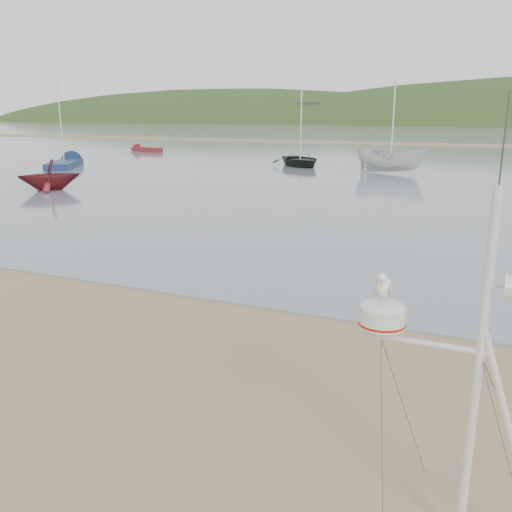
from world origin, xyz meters
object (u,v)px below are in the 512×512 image
at_px(dinghy_red_far, 141,149).
at_px(boat_dark, 301,134).
at_px(boat_red, 48,161).
at_px(boat_white, 392,138).
at_px(mast_rig, 462,450).
at_px(sailboat_blue_near, 70,162).

bearing_deg(dinghy_red_far, boat_dark, -22.72).
xyz_separation_m(boat_red, boat_white, (15.42, 16.09, 0.84)).
bearing_deg(boat_white, dinghy_red_far, 70.87).
distance_m(mast_rig, dinghy_red_far, 57.41).
height_order(boat_dark, boat_white, boat_dark).
relative_size(boat_dark, boat_white, 1.02).
relative_size(sailboat_blue_near, dinghy_red_far, 1.46).
bearing_deg(boat_white, sailboat_blue_near, 102.53).
bearing_deg(mast_rig, boat_dark, 111.53).
bearing_deg(sailboat_blue_near, mast_rig, -43.01).
xyz_separation_m(boat_white, dinghy_red_far, (-28.91, 11.30, -2.15)).
bearing_deg(sailboat_blue_near, boat_white, 10.31).
xyz_separation_m(mast_rig, boat_white, (-6.76, 33.67, 1.40)).
xyz_separation_m(boat_red, sailboat_blue_near, (-9.13, 11.62, -1.30)).
bearing_deg(boat_red, boat_white, 87.25).
bearing_deg(boat_white, boat_red, 138.44).
bearing_deg(boat_dark, mast_rig, -110.09).
xyz_separation_m(mast_rig, boat_dark, (-14.20, 35.98, 1.46)).
height_order(boat_red, boat_white, boat_white).
relative_size(mast_rig, boat_white, 0.90).
bearing_deg(mast_rig, sailboat_blue_near, 136.99).
relative_size(boat_dark, boat_red, 1.57).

